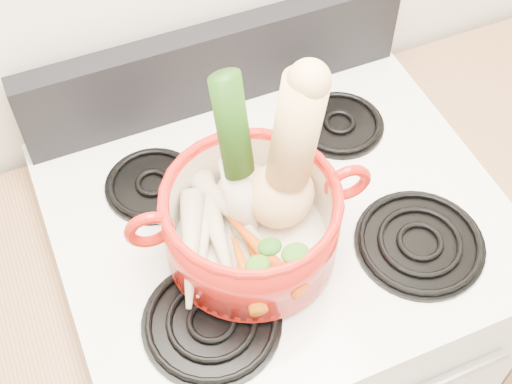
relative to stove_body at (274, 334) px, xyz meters
name	(u,v)px	position (x,y,z in m)	size (l,w,h in m)	color
stove_body	(274,334)	(0.00, 0.00, 0.00)	(0.76, 0.65, 0.92)	silver
cooktop	(279,216)	(0.00, 0.00, 0.47)	(0.78, 0.67, 0.03)	silver
control_backsplash	(216,66)	(0.00, 0.30, 0.58)	(0.76, 0.05, 0.18)	black
burner_front_left	(212,321)	(-0.19, -0.16, 0.50)	(0.22, 0.22, 0.02)	black
burner_front_right	(420,242)	(0.19, -0.16, 0.50)	(0.22, 0.22, 0.02)	black
burner_back_left	(153,184)	(-0.19, 0.14, 0.50)	(0.17, 0.17, 0.02)	black
burner_back_right	(339,123)	(0.19, 0.14, 0.50)	(0.17, 0.17, 0.02)	black
dutch_oven	(251,223)	(-0.08, -0.06, 0.58)	(0.28, 0.28, 0.14)	#AF160F
pot_handle_left	(149,230)	(-0.24, -0.04, 0.63)	(0.08, 0.08, 0.02)	#AF160F
pot_handle_right	(348,183)	(0.08, -0.08, 0.63)	(0.08, 0.08, 0.02)	#AF160F
squash	(282,157)	(-0.02, -0.03, 0.68)	(0.12, 0.12, 0.30)	#E5BE75
leek	(238,162)	(-0.09, -0.03, 0.70)	(0.05, 0.05, 0.32)	silver
ginger	(241,186)	(-0.06, 0.03, 0.56)	(0.09, 0.07, 0.05)	tan
parsnip_0	(218,235)	(-0.13, -0.05, 0.56)	(0.04, 0.04, 0.23)	beige
parsnip_1	(201,242)	(-0.16, -0.05, 0.56)	(0.04, 0.04, 0.19)	beige
parsnip_2	(222,202)	(-0.11, 0.00, 0.58)	(0.05, 0.05, 0.21)	beige
parsnip_3	(191,248)	(-0.19, -0.07, 0.58)	(0.04, 0.04, 0.20)	beige
carrot_0	(252,245)	(-0.09, -0.08, 0.55)	(0.03, 0.03, 0.14)	#DC620B
carrot_1	(246,274)	(-0.12, -0.13, 0.56)	(0.03, 0.03, 0.14)	#D75B0A
carrot_2	(264,255)	(-0.08, -0.12, 0.57)	(0.03, 0.03, 0.18)	#D7450A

